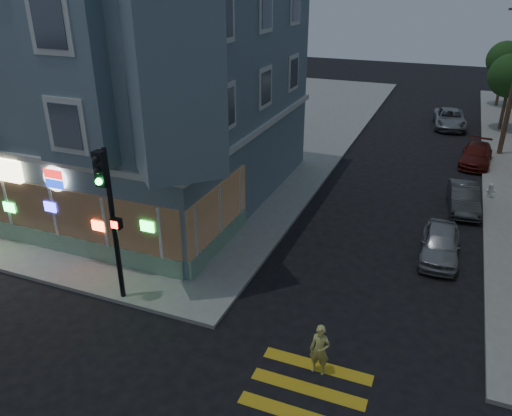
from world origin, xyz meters
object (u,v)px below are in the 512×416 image
Objects in this scene: street_tree_near at (510,76)px; traffic_signal at (108,202)px; running_child at (320,350)px; street_tree_far at (505,60)px; parked_car_c at (476,155)px; parked_car_b at (463,198)px; parked_car_d at (450,119)px; fire_hydrant at (491,190)px; parked_car_a at (440,244)px.

street_tree_near is 0.99× the size of traffic_signal.
traffic_signal reaches higher than running_child.
street_tree_far reaches higher than parked_car_c.
parked_car_d is (-1.32, 15.05, 0.05)m from parked_car_b.
street_tree_near is at bearing 64.19° from traffic_signal.
fire_hydrant is (-0.90, -21.67, -3.39)m from street_tree_far.
street_tree_far is 23.71m from parked_car_b.
street_tree_far reaches higher than parked_car_b.
street_tree_near is 8.00m from street_tree_far.
parked_car_c is 8.18m from parked_car_d.
running_child reaches higher than fire_hydrant.
parked_car_c is 22.78m from traffic_signal.
parked_car_a is 7.19m from fire_hydrant.
street_tree_near is at bearing -0.92° from parked_car_d.
fire_hydrant is at bearing 48.83° from traffic_signal.
running_child is 0.42× the size of parked_car_b.
traffic_signal is (-10.70, -12.46, 3.18)m from parked_car_b.
parked_car_b is at bearing -126.04° from fire_hydrant.
parked_car_c is at bearing 59.06° from traffic_signal.
running_child is 0.29× the size of traffic_signal.
street_tree_near is 4.78m from parked_car_d.
parked_car_a is 20.26m from parked_car_d.
fire_hydrant is at bearing 73.23° from parked_car_a.
street_tree_far is 3.39× the size of running_child.
street_tree_near and street_tree_far have the same top height.
running_child is at bearing -101.14° from street_tree_near.
street_tree_far is 7.13× the size of fire_hydrant.
traffic_signal is at bearing -144.63° from parked_car_a.
street_tree_far is at bearing 69.25° from traffic_signal.
running_child is 15.61m from fire_hydrant.
parked_car_c is (-1.60, -16.28, -3.34)m from street_tree_far.
street_tree_far reaches higher than fire_hydrant.
traffic_signal reaches higher than parked_car_a.
parked_car_d reaches higher than fire_hydrant.
street_tree_near reaches higher than parked_car_a.
running_child is at bearing -110.56° from parked_car_b.
traffic_signal is (-9.96, -7.26, 3.17)m from parked_car_a.
street_tree_far is at bearing 78.98° from parked_car_b.
running_child is 8.42m from parked_car_a.
traffic_signal is at bearing 175.75° from running_child.
parked_car_d is at bearing -112.59° from street_tree_far.
traffic_signal reaches higher than street_tree_near.
traffic_signal is at bearing -115.38° from parked_car_c.
parked_car_d reaches higher than parked_car_c.
street_tree_far reaches higher than parked_car_a.
running_child is at bearing -100.64° from parked_car_d.
fire_hydrant is (4.72, 14.87, -0.24)m from running_child.
parked_car_a is at bearing -106.05° from fire_hydrant.
street_tree_near is 21.04m from parked_car_a.
parked_car_a is 12.36m from parked_car_c.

